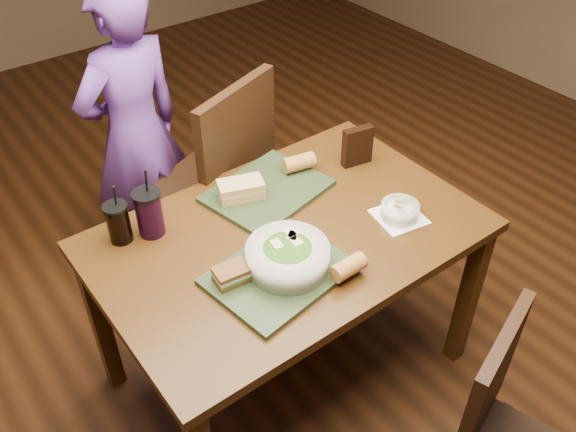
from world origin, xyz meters
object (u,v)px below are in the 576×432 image
at_px(salad_bowl, 288,255).
at_px(sandwich_near, 232,274).
at_px(baguette_far, 299,163).
at_px(cup_cola, 118,223).
at_px(diner, 135,134).
at_px(tray_far, 267,191).
at_px(chair_far, 226,176).
at_px(chip_bag, 357,146).
at_px(sandwich_far, 241,189).
at_px(soup_bowl, 400,210).
at_px(cup_berry, 149,213).
at_px(baguette_near, 348,267).
at_px(dining_table, 288,251).
at_px(tray_near, 279,273).

distance_m(salad_bowl, sandwich_near, 0.18).
distance_m(baguette_far, cup_cola, 0.71).
height_order(diner, salad_bowl, diner).
height_order(tray_far, sandwich_near, sandwich_near).
bearing_deg(sandwich_near, cup_cola, 114.35).
bearing_deg(diner, chair_far, 109.83).
relative_size(sandwich_near, chip_bag, 0.73).
relative_size(cup_cola, chip_bag, 1.42).
xyz_separation_m(chair_far, baguette_far, (0.12, -0.35, 0.21)).
bearing_deg(cup_cola, sandwich_near, -65.65).
distance_m(chair_far, tray_far, 0.42).
bearing_deg(tray_far, baguette_far, 9.86).
distance_m(sandwich_far, cup_cola, 0.44).
distance_m(sandwich_near, sandwich_far, 0.42).
relative_size(soup_bowl, sandwich_near, 1.63).
bearing_deg(tray_far, cup_berry, 172.52).
bearing_deg(baguette_near, sandwich_near, 147.42).
xyz_separation_m(dining_table, cup_berry, (-0.37, 0.28, 0.18)).
xyz_separation_m(sandwich_near, cup_berry, (-0.08, 0.37, 0.04)).
relative_size(tray_near, baguette_near, 3.70).
relative_size(sandwich_near, cup_cola, 0.51).
bearing_deg(soup_bowl, dining_table, 154.19).
bearing_deg(chair_far, chip_bag, -51.69).
bearing_deg(sandwich_far, chair_far, 67.25).
height_order(chair_far, salad_bowl, chair_far).
bearing_deg(cup_berry, soup_bowl, -31.81).
bearing_deg(dining_table, tray_far, 72.09).
bearing_deg(baguette_near, chip_bag, 45.61).
bearing_deg(salad_bowl, tray_near, -173.24).
height_order(sandwich_far, cup_cola, cup_cola).
xyz_separation_m(tray_near, sandwich_near, (-0.14, 0.06, 0.03)).
relative_size(dining_table, cup_berry, 4.97).
height_order(salad_bowl, cup_cola, cup_cola).
height_order(chair_far, sandwich_near, chair_far).
bearing_deg(cup_berry, chip_bag, -7.57).
distance_m(soup_bowl, sandwich_far, 0.57).
xyz_separation_m(tray_far, salad_bowl, (-0.18, -0.37, 0.05)).
height_order(baguette_near, chip_bag, chip_bag).
height_order(chair_far, tray_far, chair_far).
relative_size(dining_table, soup_bowl, 6.93).
xyz_separation_m(sandwich_far, cup_berry, (-0.34, 0.04, 0.04)).
bearing_deg(baguette_near, baguette_far, 67.36).
xyz_separation_m(tray_near, tray_far, (0.22, 0.37, 0.00)).
distance_m(tray_near, baguette_far, 0.56).
bearing_deg(cup_cola, tray_near, -55.04).
xyz_separation_m(soup_bowl, baguette_far, (-0.12, 0.42, 0.02)).
height_order(sandwich_near, sandwich_far, sandwich_far).
relative_size(dining_table, tray_near, 3.10).
height_order(sandwich_near, baguette_near, baguette_near).
bearing_deg(sandwich_near, sandwich_far, 52.54).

